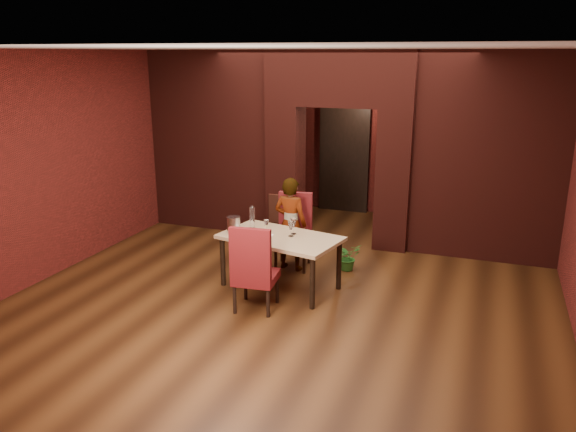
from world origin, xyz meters
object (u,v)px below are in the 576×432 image
(chair_far, at_px, (293,232))
(wine_glass_c, at_px, (291,229))
(water_bottle, at_px, (252,217))
(dining_table, at_px, (280,262))
(chair_near, at_px, (256,267))
(wine_glass_a, at_px, (266,226))
(wine_bucket, at_px, (234,225))
(wine_glass_b, at_px, (294,226))
(person_seated, at_px, (291,224))
(potted_plant, at_px, (348,257))

(chair_far, xyz_separation_m, wine_glass_c, (0.23, -0.73, 0.29))
(water_bottle, bearing_deg, dining_table, -22.66)
(chair_near, distance_m, wine_glass_c, 0.84)
(wine_glass_a, height_order, wine_glass_c, wine_glass_c)
(dining_table, xyz_separation_m, wine_glass_c, (0.14, 0.04, 0.48))
(wine_bucket, relative_size, water_bottle, 0.69)
(dining_table, bearing_deg, wine_glass_a, 174.96)
(dining_table, height_order, wine_glass_b, wine_glass_b)
(wine_glass_a, bearing_deg, chair_far, 78.74)
(dining_table, relative_size, water_bottle, 4.87)
(person_seated, bearing_deg, potted_plant, -156.51)
(chair_far, xyz_separation_m, potted_plant, (0.81, 0.19, -0.36))
(chair_near, bearing_deg, wine_glass_c, -109.82)
(potted_plant, bearing_deg, water_bottle, -148.83)
(wine_glass_c, bearing_deg, chair_far, 107.88)
(wine_glass_a, xyz_separation_m, potted_plant, (0.95, 0.88, -0.64))
(person_seated, xyz_separation_m, wine_glass_c, (0.25, -0.67, 0.15))
(wine_glass_b, xyz_separation_m, water_bottle, (-0.65, 0.06, 0.05))
(wine_bucket, bearing_deg, water_bottle, 61.90)
(wine_glass_c, height_order, wine_bucket, wine_bucket)
(dining_table, height_order, water_bottle, water_bottle)
(person_seated, relative_size, wine_glass_b, 6.38)
(wine_glass_c, height_order, potted_plant, wine_glass_c)
(wine_glass_a, height_order, water_bottle, water_bottle)
(chair_far, xyz_separation_m, wine_bucket, (-0.57, -0.85, 0.30))
(person_seated, relative_size, water_bottle, 4.30)
(wine_bucket, bearing_deg, person_seated, 54.88)
(wine_glass_c, bearing_deg, potted_plant, 57.76)
(dining_table, bearing_deg, person_seated, 110.43)
(chair_near, xyz_separation_m, wine_glass_a, (-0.18, 0.80, 0.27))
(dining_table, height_order, chair_far, chair_far)
(chair_far, relative_size, person_seated, 0.80)
(person_seated, xyz_separation_m, wine_bucket, (-0.55, -0.79, 0.16))
(chair_near, height_order, person_seated, person_seated)
(person_seated, height_order, wine_glass_c, person_seated)
(wine_glass_b, distance_m, water_bottle, 0.65)
(wine_glass_a, bearing_deg, wine_glass_b, 11.69)
(wine_glass_b, relative_size, potted_plant, 0.54)
(water_bottle, relative_size, potted_plant, 0.81)
(person_seated, bearing_deg, water_bottle, 58.31)
(chair_far, distance_m, chair_near, 1.50)
(wine_glass_b, bearing_deg, water_bottle, 174.29)
(dining_table, bearing_deg, chair_near, -81.92)
(dining_table, height_order, wine_glass_a, wine_glass_a)
(dining_table, relative_size, chair_far, 1.42)
(dining_table, relative_size, wine_glass_a, 8.61)
(wine_bucket, bearing_deg, potted_plant, 36.78)
(wine_glass_c, bearing_deg, water_bottle, 165.02)
(person_seated, xyz_separation_m, wine_glass_a, (-0.12, -0.64, 0.14))
(potted_plant, bearing_deg, wine_glass_c, -122.24)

